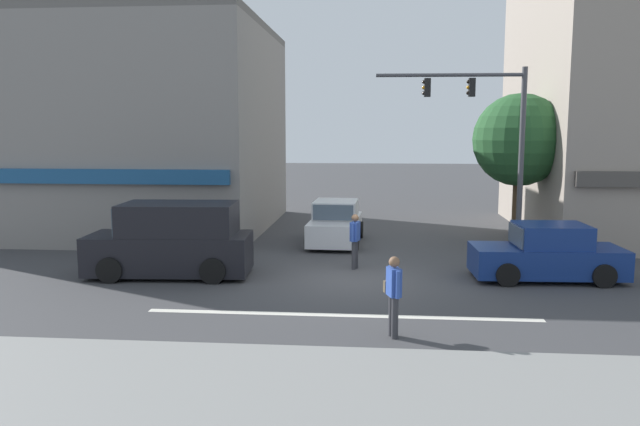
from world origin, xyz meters
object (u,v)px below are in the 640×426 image
object	(u,v)px
street_tree	(519,140)
sedan_crossing_leftbound	(336,224)
utility_pole_near_left	(128,133)
van_crossing_rightbound	(173,241)
traffic_light_mast	(492,130)
pedestrian_mid_crossing	(355,238)
sedan_approaching_near	(547,255)
pedestrian_foreground_with_bag	(394,291)

from	to	relation	value
street_tree	sedan_crossing_leftbound	world-z (taller)	street_tree
utility_pole_near_left	van_crossing_rightbound	size ratio (longest dim) A/B	1.67
utility_pole_near_left	van_crossing_rightbound	world-z (taller)	utility_pole_near_left
traffic_light_mast	pedestrian_mid_crossing	xyz separation A→B (m)	(-4.40, -2.53, -3.23)
van_crossing_rightbound	sedan_approaching_near	xyz separation A→B (m)	(10.61, 0.47, -0.29)
utility_pole_near_left	sedan_approaching_near	bearing A→B (deg)	-17.12
traffic_light_mast	sedan_crossing_leftbound	world-z (taller)	traffic_light_mast
pedestrian_mid_crossing	street_tree	bearing A→B (deg)	40.31
sedan_crossing_leftbound	utility_pole_near_left	bearing A→B (deg)	-173.03
van_crossing_rightbound	sedan_crossing_leftbound	bearing A→B (deg)	52.23
street_tree	pedestrian_mid_crossing	world-z (taller)	street_tree
van_crossing_rightbound	sedan_crossing_leftbound	distance (m)	7.08
traffic_light_mast	sedan_approaching_near	world-z (taller)	traffic_light_mast
utility_pole_near_left	van_crossing_rightbound	xyz separation A→B (m)	(3.09, -4.68, -3.06)
traffic_light_mast	utility_pole_near_left	bearing A→B (deg)	176.42
street_tree	sedan_approaching_near	bearing A→B (deg)	-93.94
sedan_approaching_near	pedestrian_foreground_with_bag	size ratio (longest dim) A/B	2.49
traffic_light_mast	sedan_crossing_leftbound	xyz separation A→B (m)	(-5.25, 1.70, -3.46)
sedan_crossing_leftbound	sedan_approaching_near	size ratio (longest dim) A/B	1.00
street_tree	van_crossing_rightbound	xyz separation A→B (m)	(-11.01, -6.30, -2.79)
utility_pole_near_left	van_crossing_rightbound	distance (m)	6.39
van_crossing_rightbound	pedestrian_mid_crossing	bearing A→B (deg)	14.69
pedestrian_mid_crossing	utility_pole_near_left	bearing A→B (deg)	158.11
utility_pole_near_left	sedan_crossing_leftbound	distance (m)	8.19
sedan_approaching_near	pedestrian_foreground_with_bag	xyz separation A→B (m)	(-4.44, -5.28, 0.24)
utility_pole_near_left	sedan_approaching_near	world-z (taller)	utility_pole_near_left
street_tree	traffic_light_mast	bearing A→B (deg)	-120.58
sedan_approaching_near	pedestrian_foreground_with_bag	world-z (taller)	pedestrian_foreground_with_bag
pedestrian_foreground_with_bag	sedan_crossing_leftbound	bearing A→B (deg)	100.02
pedestrian_foreground_with_bag	pedestrian_mid_crossing	bearing A→B (deg)	99.05
street_tree	traffic_light_mast	size ratio (longest dim) A/B	0.89
sedan_crossing_leftbound	sedan_approaching_near	distance (m)	8.10
sedan_approaching_near	pedestrian_mid_crossing	xyz separation A→B (m)	(-5.42, 0.89, 0.24)
utility_pole_near_left	traffic_light_mast	distance (m)	12.70
van_crossing_rightbound	sedan_crossing_leftbound	size ratio (longest dim) A/B	1.13
sedan_crossing_leftbound	pedestrian_mid_crossing	world-z (taller)	pedestrian_mid_crossing
van_crossing_rightbound	pedestrian_foreground_with_bag	distance (m)	7.82
street_tree	pedestrian_mid_crossing	distance (m)	8.15
sedan_crossing_leftbound	sedan_approaching_near	world-z (taller)	same
traffic_light_mast	pedestrian_foreground_with_bag	distance (m)	9.89
street_tree	utility_pole_near_left	world-z (taller)	utility_pole_near_left
street_tree	utility_pole_near_left	xyz separation A→B (m)	(-14.10, -1.61, 0.27)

